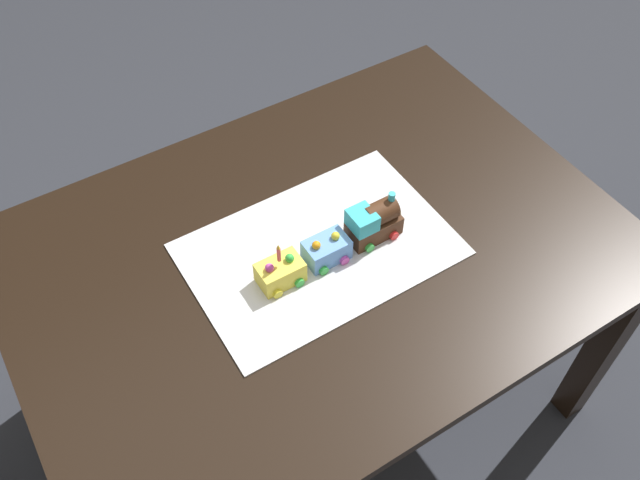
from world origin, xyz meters
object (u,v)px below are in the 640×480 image
cake_car_caboose_sky_blue (326,250)px  birthday_candle (279,253)px  cake_locomotive (374,222)px  dining_table (318,275)px  cake_car_gondola_lemon (280,272)px

cake_car_caboose_sky_blue → birthday_candle: birthday_candle is taller
cake_locomotive → birthday_candle: (0.25, 0.00, 0.05)m
cake_locomotive → cake_car_caboose_sky_blue: 0.13m
cake_car_caboose_sky_blue → cake_locomotive: bearing=-180.0°
dining_table → cake_car_gondola_lemon: 0.19m
dining_table → birthday_candle: bearing=17.6°
cake_car_caboose_sky_blue → birthday_candle: size_ratio=1.91×
cake_locomotive → cake_car_caboose_sky_blue: cake_locomotive is taller
dining_table → cake_car_caboose_sky_blue: 0.14m
cake_locomotive → cake_car_gondola_lemon: cake_locomotive is taller
dining_table → cake_car_caboose_sky_blue: cake_car_caboose_sky_blue is taller
cake_locomotive → birthday_candle: 0.25m
dining_table → birthday_candle: size_ratio=26.68×
cake_car_caboose_sky_blue → birthday_candle: 0.14m
cake_car_gondola_lemon → cake_locomotive: bearing=-180.0°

